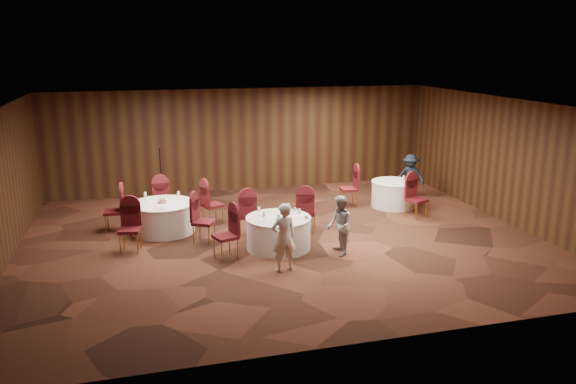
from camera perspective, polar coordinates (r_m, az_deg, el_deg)
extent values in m
plane|color=black|center=(13.46, -0.60, -4.80)|extent=(12.00, 12.00, 0.00)
plane|color=silver|center=(12.75, -0.64, 8.88)|extent=(12.00, 12.00, 0.00)
plane|color=black|center=(17.81, -4.68, 5.31)|extent=(12.00, 0.00, 12.00)
plane|color=black|center=(8.45, 7.96, -5.46)|extent=(12.00, 0.00, 12.00)
plane|color=black|center=(15.60, 21.27, 3.01)|extent=(0.00, 10.00, 10.00)
cylinder|color=white|center=(12.75, -0.97, -4.21)|extent=(1.44, 1.44, 0.72)
cylinder|color=white|center=(12.64, -0.98, -2.65)|extent=(1.47, 1.47, 0.03)
cylinder|color=white|center=(14.21, -12.58, -2.57)|extent=(1.53, 1.53, 0.72)
cylinder|color=white|center=(14.11, -12.66, -1.15)|extent=(1.56, 1.56, 0.03)
cylinder|color=white|center=(16.32, 10.67, -0.23)|extent=(1.25, 1.25, 0.72)
cylinder|color=white|center=(16.23, 10.73, 1.02)|extent=(1.27, 1.27, 0.03)
cylinder|color=silver|center=(12.34, -2.47, -3.00)|extent=(0.06, 0.06, 0.01)
cylinder|color=silver|center=(12.32, -2.47, -2.74)|extent=(0.01, 0.01, 0.11)
cone|color=silver|center=(12.29, -2.47, -2.27)|extent=(0.08, 0.08, 0.10)
cylinder|color=silver|center=(12.57, 1.14, -2.65)|extent=(0.06, 0.06, 0.01)
cylinder|color=silver|center=(12.55, 1.14, -2.40)|extent=(0.01, 0.01, 0.11)
cone|color=silver|center=(12.52, 1.14, -1.94)|extent=(0.08, 0.08, 0.10)
cylinder|color=silver|center=(12.74, -2.97, -2.44)|extent=(0.06, 0.06, 0.01)
cylinder|color=silver|center=(12.72, -2.97, -2.19)|extent=(0.01, 0.01, 0.11)
cone|color=silver|center=(12.69, -2.98, -1.74)|extent=(0.08, 0.08, 0.10)
cylinder|color=silver|center=(12.98, 0.01, -2.09)|extent=(0.06, 0.06, 0.01)
cylinder|color=silver|center=(12.96, 0.01, -1.85)|extent=(0.01, 0.01, 0.11)
cone|color=silver|center=(12.93, 0.01, -1.40)|extent=(0.08, 0.08, 0.10)
cylinder|color=silver|center=(12.17, -0.97, -3.25)|extent=(0.06, 0.06, 0.01)
cylinder|color=silver|center=(12.15, -0.97, -2.99)|extent=(0.01, 0.01, 0.11)
cone|color=silver|center=(12.12, -0.97, -2.51)|extent=(0.08, 0.08, 0.10)
cylinder|color=white|center=(12.19, -0.20, -3.20)|extent=(0.15, 0.15, 0.01)
sphere|color=#9E6B33|center=(12.17, -0.20, -3.02)|extent=(0.08, 0.08, 0.08)
cylinder|color=white|center=(12.52, 1.88, -2.72)|extent=(0.15, 0.15, 0.01)
sphere|color=#9E6B33|center=(12.51, 1.88, -2.54)|extent=(0.08, 0.08, 0.08)
cylinder|color=white|center=(13.12, 0.70, -1.89)|extent=(0.15, 0.15, 0.01)
sphere|color=#9E6B33|center=(13.11, 0.70, -1.72)|extent=(0.08, 0.08, 0.08)
cylinder|color=silver|center=(14.30, -11.03, -0.77)|extent=(0.06, 0.06, 0.01)
cylinder|color=silver|center=(14.29, -11.05, -0.55)|extent=(0.01, 0.01, 0.11)
cone|color=silver|center=(14.26, -11.07, -0.14)|extent=(0.08, 0.08, 0.10)
cylinder|color=silver|center=(14.41, -14.27, -0.84)|extent=(0.06, 0.06, 0.01)
cylinder|color=silver|center=(14.40, -14.29, -0.62)|extent=(0.01, 0.01, 0.11)
cone|color=silver|center=(14.37, -14.31, -0.21)|extent=(0.08, 0.08, 0.10)
cylinder|color=silver|center=(13.63, -12.68, -1.64)|extent=(0.06, 0.06, 0.01)
cylinder|color=silver|center=(13.61, -12.69, -1.40)|extent=(0.01, 0.01, 0.11)
cone|color=silver|center=(13.58, -12.72, -0.98)|extent=(0.08, 0.08, 0.10)
cylinder|color=olive|center=(14.09, -12.67, -0.98)|extent=(0.22, 0.22, 0.06)
sphere|color=#9E6B33|center=(14.10, -12.81, -0.73)|extent=(0.07, 0.07, 0.07)
sphere|color=#9E6B33|center=(14.06, -12.51, -0.75)|extent=(0.07, 0.07, 0.07)
cylinder|color=silver|center=(16.06, 11.66, 0.89)|extent=(0.06, 0.06, 0.01)
cylinder|color=silver|center=(16.05, 11.67, 1.10)|extent=(0.01, 0.01, 0.11)
cone|color=silver|center=(16.02, 11.69, 1.46)|extent=(0.08, 0.08, 0.10)
cylinder|color=black|center=(16.63, -12.61, -1.30)|extent=(0.24, 0.24, 0.02)
cylinder|color=black|center=(16.42, -12.77, 1.51)|extent=(0.02, 0.02, 1.65)
cylinder|color=black|center=(16.31, -12.94, 4.27)|extent=(0.04, 0.12, 0.04)
imported|color=silver|center=(11.40, -0.44, -4.63)|extent=(0.57, 0.42, 1.44)
imported|color=#A3A2A7|center=(12.35, 5.26, -3.41)|extent=(0.55, 0.69, 1.33)
imported|color=#151E2F|center=(17.40, 12.32, 1.63)|extent=(0.97, 0.91, 1.31)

